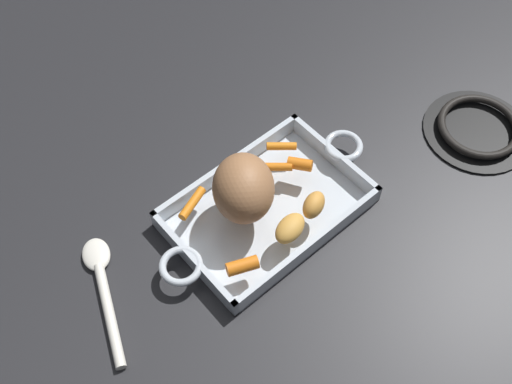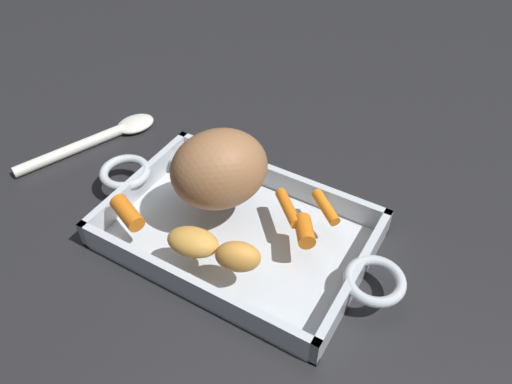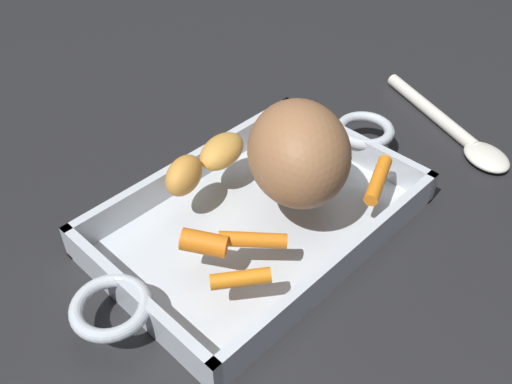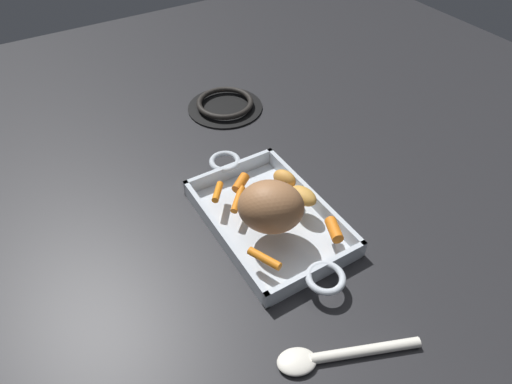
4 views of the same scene
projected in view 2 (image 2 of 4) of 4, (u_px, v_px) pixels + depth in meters
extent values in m
plane|color=#232326|center=(238.00, 238.00, 0.66)|extent=(2.29, 2.29, 0.00)
cube|color=silver|center=(238.00, 236.00, 0.66)|extent=(0.33, 0.22, 0.01)
cube|color=silver|center=(277.00, 180.00, 0.71)|extent=(0.33, 0.01, 0.04)
cube|color=silver|center=(189.00, 287.00, 0.58)|extent=(0.33, 0.01, 0.04)
cube|color=silver|center=(354.00, 280.00, 0.59)|extent=(0.01, 0.22, 0.04)
cube|color=silver|center=(139.00, 185.00, 0.70)|extent=(0.01, 0.22, 0.04)
torus|color=silver|center=(375.00, 281.00, 0.57)|extent=(0.07, 0.07, 0.01)
torus|color=silver|center=(125.00, 172.00, 0.70)|extent=(0.07, 0.07, 0.01)
ellipsoid|color=#9E6B44|center=(219.00, 169.00, 0.62)|extent=(0.15, 0.16, 0.10)
cylinder|color=orange|center=(305.00, 231.00, 0.60)|extent=(0.04, 0.05, 0.02)
cylinder|color=orange|center=(127.00, 213.00, 0.62)|extent=(0.06, 0.04, 0.02)
cylinder|color=orange|center=(203.00, 154.00, 0.71)|extent=(0.07, 0.04, 0.02)
cylinder|color=orange|center=(326.00, 207.00, 0.63)|extent=(0.05, 0.04, 0.02)
cylinder|color=orange|center=(288.00, 208.00, 0.63)|extent=(0.06, 0.06, 0.02)
ellipsoid|color=gold|center=(238.00, 257.00, 0.56)|extent=(0.06, 0.05, 0.04)
ellipsoid|color=gold|center=(193.00, 242.00, 0.58)|extent=(0.07, 0.05, 0.03)
cylinder|color=white|center=(71.00, 150.00, 0.78)|extent=(0.08, 0.17, 0.02)
ellipsoid|color=white|center=(135.00, 124.00, 0.82)|extent=(0.07, 0.07, 0.02)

